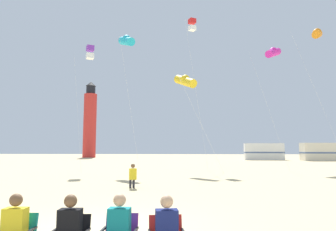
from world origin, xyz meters
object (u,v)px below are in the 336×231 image
(spectator_teal_chair, at_px, (12,231))
(rv_van_white, at_px, (264,152))
(kite_flyer_standing, at_px, (133,175))
(kite_tube_magenta, at_px, (273,52))
(kite_tube_cyan, at_px, (127,41))
(kite_tube_gold, at_px, (185,81))
(spectator_purple_chair, at_px, (118,231))
(lighthouse_distant, at_px, (90,122))
(rv_van_cream, at_px, (323,152))
(kite_box_violet, at_px, (90,53))
(kite_tube_orange, at_px, (317,34))
(kite_box_scarlet, at_px, (192,25))

(spectator_teal_chair, relative_size, rv_van_white, 0.18)
(spectator_teal_chair, bearing_deg, kite_flyer_standing, 86.67)
(kite_flyer_standing, relative_size, kite_tube_magenta, 0.10)
(kite_tube_cyan, relative_size, kite_tube_gold, 1.48)
(spectator_purple_chair, distance_m, kite_tube_cyan, 23.13)
(kite_tube_cyan, relative_size, rv_van_white, 1.80)
(spectator_teal_chair, distance_m, kite_tube_gold, 20.51)
(lighthouse_distant, bearing_deg, rv_van_cream, -19.22)
(spectator_teal_chair, distance_m, lighthouse_distant, 64.01)
(spectator_purple_chair, xyz_separation_m, kite_tube_gold, (0.62, 19.14, 6.67))
(kite_box_violet, height_order, kite_tube_magenta, kite_tube_magenta)
(kite_flyer_standing, xyz_separation_m, kite_tube_cyan, (-2.73, 10.39, 10.50))
(kite_flyer_standing, bearing_deg, kite_tube_cyan, -92.19)
(spectator_purple_chair, height_order, kite_tube_orange, kite_tube_orange)
(kite_box_scarlet, bearing_deg, kite_tube_orange, -5.02)
(kite_tube_gold, bearing_deg, rv_van_white, 66.69)
(lighthouse_distant, bearing_deg, kite_tube_cyan, -67.16)
(kite_tube_magenta, bearing_deg, kite_flyer_standing, -126.61)
(kite_tube_orange, relative_size, rv_van_cream, 1.97)
(kite_flyer_standing, distance_m, kite_tube_orange, 22.25)
(kite_tube_gold, relative_size, rv_van_cream, 1.22)
(kite_flyer_standing, bearing_deg, kite_tube_magenta, -143.49)
(spectator_purple_chair, relative_size, kite_tube_gold, 0.15)
(spectator_teal_chair, bearing_deg, lighthouse_distant, 104.31)
(kite_flyer_standing, xyz_separation_m, kite_box_scarlet, (2.93, 13.76, 13.13))
(kite_flyer_standing, bearing_deg, lighthouse_distant, -85.65)
(spectator_purple_chair, xyz_separation_m, kite_tube_magenta, (8.90, 24.00, 10.38))
(lighthouse_distant, relative_size, rv_van_cream, 2.57)
(kite_flyer_standing, distance_m, kite_tube_gold, 11.76)
(spectator_purple_chair, bearing_deg, kite_flyer_standing, 99.09)
(kite_box_violet, relative_size, rv_van_cream, 1.64)
(kite_flyer_standing, distance_m, kite_box_violet, 15.27)
(rv_van_white, bearing_deg, kite_tube_gold, -109.67)
(rv_van_cream, bearing_deg, kite_tube_gold, -131.20)
(kite_tube_cyan, distance_m, kite_tube_magenta, 13.87)
(kite_flyer_standing, relative_size, rv_van_cream, 0.18)
(lighthouse_distant, xyz_separation_m, rv_van_cream, (43.04, -15.00, -6.45))
(spectator_teal_chair, distance_m, kite_tube_cyan, 22.99)
(lighthouse_distant, height_order, rv_van_cream, lighthouse_distant)
(lighthouse_distant, distance_m, rv_van_cream, 46.03)
(kite_flyer_standing, height_order, kite_box_violet, kite_box_violet)
(kite_tube_cyan, height_order, kite_box_violet, kite_tube_cyan)
(kite_box_scarlet, bearing_deg, kite_tube_gold, -97.95)
(kite_tube_cyan, bearing_deg, kite_flyer_standing, -75.30)
(kite_box_scarlet, height_order, kite_tube_magenta, kite_box_scarlet)
(kite_tube_orange, bearing_deg, kite_tube_gold, -164.01)
(spectator_purple_chair, relative_size, kite_box_scarlet, 0.08)
(spectator_purple_chair, relative_size, rv_van_cream, 0.18)
(kite_box_violet, relative_size, lighthouse_distant, 0.64)
(kite_flyer_standing, distance_m, lighthouse_distant, 54.77)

